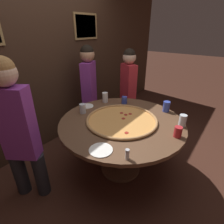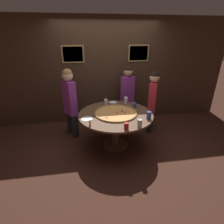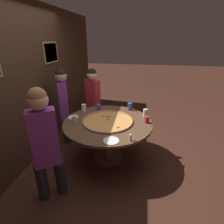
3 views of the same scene
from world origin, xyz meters
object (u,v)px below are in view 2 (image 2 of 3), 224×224
white_plate_right_side (87,119)px  white_plate_beside_cup (113,102)px  drink_cup_front_edge (106,102)px  drink_cup_by_shaker (126,126)px  diner_centre_back (153,99)px  diner_far_right (70,100)px  giant_pizza (116,113)px  diner_side_right (127,92)px  drink_cup_near_left (149,115)px  drink_cup_centre_back (140,123)px  drink_cup_far_left (134,105)px  condiment_shaker (90,123)px  dining_table (116,120)px  drink_cup_beside_pizza (126,100)px

white_plate_right_side → white_plate_beside_cup: bearing=51.7°
drink_cup_front_edge → drink_cup_by_shaker: (0.19, -1.16, -0.00)m
diner_centre_back → diner_far_right: 1.87m
drink_cup_by_shaker → white_plate_beside_cup: size_ratio=0.62×
giant_pizza → diner_centre_back: 1.09m
white_plate_right_side → diner_side_right: (1.05, 1.14, 0.11)m
drink_cup_near_left → drink_cup_by_shaker: (-0.50, -0.32, -0.01)m
drink_cup_by_shaker → diner_far_right: 1.58m
diner_side_right → drink_cup_centre_back: bearing=57.9°
drink_cup_far_left → condiment_shaker: 1.19m
drink_cup_far_left → white_plate_beside_cup: drink_cup_far_left is taller
white_plate_right_side → condiment_shaker: 0.26m
white_plate_right_side → white_plate_beside_cup: 1.00m
drink_cup_by_shaker → drink_cup_far_left: (0.39, 0.90, -0.01)m
drink_cup_front_edge → white_plate_beside_cup: bearing=30.2°
dining_table → diner_side_right: 1.12m
condiment_shaker → diner_side_right: bearing=54.4°
dining_table → condiment_shaker: bearing=-141.8°
white_plate_right_side → drink_cup_centre_back: bearing=-27.2°
drink_cup_centre_back → diner_side_right: diner_side_right is taller
drink_cup_far_left → diner_far_right: (-1.37, 0.33, 0.08)m
drink_cup_front_edge → drink_cup_near_left: (0.69, -0.84, 0.01)m
giant_pizza → condiment_shaker: condiment_shaker is taller
diner_centre_back → dining_table: bearing=-33.0°
diner_side_right → diner_centre_back: (0.48, -0.46, -0.04)m
condiment_shaker → diner_centre_back: (1.48, 0.93, 0.03)m
white_plate_right_side → condiment_shaker: bearing=-79.3°
giant_pizza → diner_side_right: size_ratio=0.56×
dining_table → drink_cup_near_left: size_ratio=10.74×
drink_cup_beside_pizza → condiment_shaker: (-0.85, -0.93, -0.02)m
drink_cup_near_left → white_plate_right_side: 1.15m
drink_cup_near_left → condiment_shaker: drink_cup_near_left is taller
giant_pizza → diner_far_right: diner_far_right is taller
dining_table → drink_cup_near_left: drink_cup_near_left is taller
drink_cup_near_left → diner_centre_back: 0.93m
drink_cup_centre_back → drink_cup_by_shaker: (-0.23, -0.03, -0.01)m
dining_table → diner_far_right: size_ratio=0.96×
drink_cup_beside_pizza → drink_cup_far_left: 0.28m
drink_cup_centre_back → diner_side_right: 1.60m
drink_cup_near_left → white_plate_right_side: bearing=172.1°
drink_cup_centre_back → drink_cup_beside_pizza: bearing=88.7°
giant_pizza → white_plate_beside_cup: bearing=85.4°
diner_centre_back → drink_cup_centre_back: bearing=-1.7°
giant_pizza → drink_cup_front_edge: bearing=103.8°
drink_cup_by_shaker → diner_centre_back: 1.46m
diner_centre_back → diner_far_right: bearing=-63.8°
drink_cup_near_left → dining_table: bearing=150.6°
drink_cup_beside_pizza → diner_far_right: 1.24m
drink_cup_beside_pizza → condiment_shaker: drink_cup_beside_pizza is taller
giant_pizza → diner_side_right: (0.47, 0.98, 0.10)m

